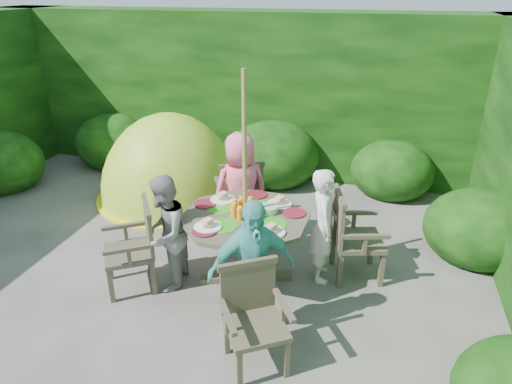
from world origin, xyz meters
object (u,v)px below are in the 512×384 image
(garden_chair_front, at_px, (253,315))
(garden_chair_back, at_px, (240,195))
(child_front, at_px, (252,271))
(child_right, at_px, (324,226))
(dome_tent, at_px, (172,195))
(parasol_pole, at_px, (245,185))
(garden_chair_right, at_px, (351,234))
(child_back, at_px, (241,190))
(patio_table, at_px, (246,226))
(garden_chair_left, at_px, (136,246))
(child_left, at_px, (165,234))

(garden_chair_front, bearing_deg, garden_chair_back, 76.86)
(child_front, bearing_deg, garden_chair_back, 76.04)
(child_right, distance_m, dome_tent, 2.89)
(garden_chair_front, xyz_separation_m, child_front, (-0.09, 0.29, 0.21))
(parasol_pole, xyz_separation_m, garden_chair_back, (-0.38, 1.03, -0.61))
(garden_chair_right, xyz_separation_m, child_back, (-1.31, 0.36, 0.19))
(garden_chair_back, bearing_deg, patio_table, 82.55)
(garden_chair_left, height_order, child_front, child_front)
(parasol_pole, distance_m, dome_tent, 2.65)
(parasol_pole, bearing_deg, dome_tent, 133.81)
(garden_chair_back, height_order, child_left, child_left)
(garden_chair_front, relative_size, child_left, 0.69)
(parasol_pole, distance_m, garden_chair_front, 1.29)
(garden_chair_back, bearing_deg, child_front, 82.53)
(parasol_pole, relative_size, garden_chair_right, 2.37)
(parasol_pole, height_order, child_back, parasol_pole)
(parasol_pole, xyz_separation_m, child_left, (-0.75, -0.28, -0.50))
(garden_chair_left, xyz_separation_m, child_front, (1.32, -0.38, 0.19))
(garden_chair_left, relative_size, child_back, 0.64)
(garden_chair_left, height_order, garden_chair_back, garden_chair_back)
(garden_chair_back, bearing_deg, garden_chair_left, 36.99)
(child_left, height_order, child_back, child_back)
(garden_chair_back, height_order, dome_tent, dome_tent)
(parasol_pole, bearing_deg, garden_chair_back, 110.08)
(child_front, bearing_deg, garden_chair_left, 129.81)
(child_left, relative_size, dome_tent, 0.49)
(garden_chair_right, relative_size, garden_chair_front, 1.11)
(child_right, height_order, dome_tent, child_right)
(garden_chair_right, distance_m, child_back, 1.37)
(parasol_pole, height_order, child_left, parasol_pole)
(garden_chair_front, bearing_deg, dome_tent, 93.23)
(garden_chair_right, bearing_deg, parasol_pole, 94.62)
(garden_chair_left, height_order, dome_tent, dome_tent)
(patio_table, height_order, child_front, child_front)
(garden_chair_front, bearing_deg, garden_chair_left, 121.57)
(parasol_pole, bearing_deg, garden_chair_left, -160.31)
(garden_chair_left, relative_size, garden_chair_back, 0.96)
(garden_chair_right, relative_size, child_front, 0.70)
(garden_chair_right, height_order, child_front, child_front)
(garden_chair_back, xyz_separation_m, garden_chair_front, (0.75, -2.07, -0.04))
(garden_chair_left, bearing_deg, child_front, 40.34)
(patio_table, height_order, garden_chair_front, patio_table)
(garden_chair_right, height_order, child_left, child_left)
(dome_tent, bearing_deg, garden_chair_right, -38.82)
(child_left, distance_m, child_front, 1.13)
(child_left, bearing_deg, child_right, 103.36)
(parasol_pole, height_order, child_right, parasol_pole)
(garden_chair_front, xyz_separation_m, child_back, (-0.66, 1.79, 0.24))
(patio_table, xyz_separation_m, child_back, (-0.29, 0.75, 0.04))
(child_back, relative_size, dome_tent, 0.56)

